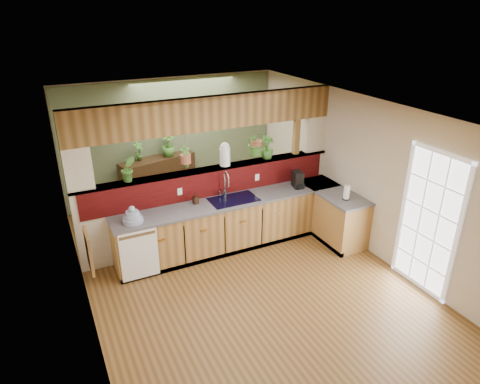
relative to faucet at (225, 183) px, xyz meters
name	(u,v)px	position (x,y,z in m)	size (l,w,h in m)	color
ground	(246,278)	(-0.17, -1.13, -1.16)	(4.60, 7.00, 0.01)	brown
ceiling	(247,114)	(-0.17, -1.13, 1.44)	(4.60, 7.00, 0.01)	brown
wall_back	(172,140)	(-0.17, 2.37, 0.14)	(4.60, 0.02, 2.60)	beige
wall_front	(449,377)	(-0.17, -4.63, 0.14)	(4.60, 0.02, 2.60)	beige
wall_left	(80,238)	(-2.47, -1.13, 0.14)	(0.02, 7.00, 2.60)	beige
wall_right	(370,177)	(2.13, -1.13, 0.14)	(0.02, 7.00, 2.60)	beige
pass_through_partition	(213,178)	(-0.14, 0.22, 0.03)	(4.60, 0.21, 2.60)	beige
pass_through_ledge	(211,169)	(-0.17, 0.22, 0.21)	(4.60, 0.21, 0.04)	brown
header_beam	(209,113)	(-0.17, 0.22, 1.17)	(4.60, 0.15, 0.55)	brown
sage_backwall	(172,140)	(-0.17, 2.35, 0.14)	(4.55, 0.02, 2.55)	#536343
countertop	(266,219)	(0.66, -0.26, -0.71)	(4.14, 1.52, 0.90)	olive
dishwasher	(139,255)	(-1.65, -0.47, -0.70)	(0.58, 0.03, 0.82)	white
navy_sink	(234,204)	(0.08, -0.15, -0.34)	(0.82, 0.50, 0.18)	black
french_door	(428,224)	(2.10, -2.43, -0.11)	(0.06, 1.02, 2.16)	white
framed_print	(89,251)	(-2.45, -1.93, 0.39)	(0.04, 0.35, 0.45)	olive
faucet	(225,183)	(0.00, 0.00, 0.00)	(0.21, 0.21, 0.48)	#B7B7B2
dish_stack	(133,217)	(-1.65, -0.23, -0.17)	(0.31, 0.31, 0.27)	#8C98B6
soap_dispenser	(195,198)	(-0.56, -0.02, -0.16)	(0.08, 0.09, 0.19)	#321D12
coffee_maker	(298,180)	(1.34, -0.18, -0.12)	(0.16, 0.26, 0.29)	black
paper_towel	(347,193)	(1.80, -0.98, -0.14)	(0.12, 0.12, 0.27)	black
glass_jar	(225,154)	(0.09, 0.22, 0.44)	(0.18, 0.18, 0.41)	silver
ledge_plant_left	(128,169)	(-1.55, 0.22, 0.45)	(0.23, 0.19, 0.42)	#356623
ledge_plant_right	(267,147)	(0.92, 0.22, 0.44)	(0.23, 0.23, 0.41)	#356623
hanging_plant_a	(185,150)	(-0.61, 0.22, 0.61)	(0.22, 0.17, 0.51)	brown
hanging_plant_b	(257,133)	(0.71, 0.22, 0.73)	(0.46, 0.42, 0.56)	brown
shelving_console	(159,182)	(-0.60, 2.12, -0.66)	(1.60, 0.43, 1.07)	black
shelf_plant_a	(139,151)	(-0.96, 2.12, 0.07)	(0.21, 0.14, 0.40)	#356623
shelf_plant_b	(168,145)	(-0.34, 2.12, 0.13)	(0.28, 0.28, 0.50)	#356623
floor_plant	(248,192)	(0.98, 1.04, -0.76)	(0.72, 0.62, 0.80)	#356623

